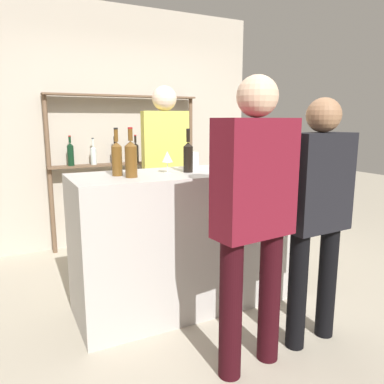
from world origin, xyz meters
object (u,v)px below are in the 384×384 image
object	(u,v)px
counter_bottle_1	(188,156)
counter_bottle_2	(131,158)
wine_glass	(167,157)
server_behind_counter	(165,162)
customer_center	(254,206)
customer_right	(318,205)
cork_jar	(192,161)
counter_bottle_0	(240,152)
counter_bottle_3	(117,158)

from	to	relation	value
counter_bottle_1	counter_bottle_2	xyz separation A→B (m)	(-0.47, -0.06, 0.01)
wine_glass	server_behind_counter	bearing A→B (deg)	68.28
wine_glass	customer_center	bearing A→B (deg)	-81.67
server_behind_counter	customer_right	bearing A→B (deg)	21.31
wine_glass	customer_right	bearing A→B (deg)	-52.71
counter_bottle_1	cork_jar	bearing A→B (deg)	52.28
server_behind_counter	customer_right	xyz separation A→B (m)	(0.35, -1.69, -0.13)
counter_bottle_2	server_behind_counter	size ratio (longest dim) A/B	0.19
customer_right	wine_glass	bearing A→B (deg)	34.30
server_behind_counter	counter_bottle_2	bearing A→B (deg)	-25.34
server_behind_counter	counter_bottle_0	bearing A→B (deg)	40.63
counter_bottle_2	wine_glass	xyz separation A→B (m)	(0.32, 0.10, -0.02)
customer_center	wine_glass	bearing A→B (deg)	2.55
customer_right	counter_bottle_1	bearing A→B (deg)	28.65
server_behind_counter	wine_glass	bearing A→B (deg)	-12.00
counter_bottle_3	wine_glass	bearing A→B (deg)	-3.63
counter_bottle_2	counter_bottle_1	bearing A→B (deg)	6.91
counter_bottle_3	wine_glass	distance (m)	0.38
counter_bottle_2	customer_center	distance (m)	0.96
counter_bottle_1	server_behind_counter	world-z (taller)	server_behind_counter
counter_bottle_2	counter_bottle_3	xyz separation A→B (m)	(-0.07, 0.12, -0.00)
counter_bottle_2	wine_glass	bearing A→B (deg)	17.50
counter_bottle_0	cork_jar	distance (m)	0.48
customer_center	cork_jar	bearing A→B (deg)	-12.79
counter_bottle_2	wine_glass	world-z (taller)	counter_bottle_2
counter_bottle_1	server_behind_counter	bearing A→B (deg)	78.81
counter_bottle_1	cork_jar	xyz separation A→B (m)	(0.11, 0.14, -0.05)
cork_jar	customer_center	xyz separation A→B (m)	(-0.13, -1.02, -0.15)
counter_bottle_3	server_behind_counter	bearing A→B (deg)	48.16
customer_center	customer_right	bearing A→B (deg)	-91.36
counter_bottle_2	server_behind_counter	world-z (taller)	server_behind_counter
counter_bottle_3	customer_right	world-z (taller)	customer_right
counter_bottle_1	customer_center	size ratio (longest dim) A/B	0.19
counter_bottle_0	counter_bottle_1	bearing A→B (deg)	-165.03
counter_bottle_3	wine_glass	xyz separation A→B (m)	(0.38, -0.02, -0.01)
counter_bottle_1	customer_right	distance (m)	1.02
counter_bottle_1	counter_bottle_3	bearing A→B (deg)	172.88
counter_bottle_2	wine_glass	size ratio (longest dim) A/B	2.12
cork_jar	wine_glass	bearing A→B (deg)	-160.16
counter_bottle_3	counter_bottle_1	bearing A→B (deg)	-7.12
customer_right	cork_jar	bearing A→B (deg)	19.86
counter_bottle_1	customer_right	size ratio (longest dim) A/B	0.20
cork_jar	customer_center	bearing A→B (deg)	-97.02
counter_bottle_2	customer_center	bearing A→B (deg)	-61.23
counter_bottle_3	customer_right	size ratio (longest dim) A/B	0.21
counter_bottle_0	customer_right	xyz separation A→B (m)	(-0.07, -0.99, -0.26)
cork_jar	customer_right	bearing A→B (deg)	-67.15
wine_glass	cork_jar	distance (m)	0.28
counter_bottle_1	customer_center	world-z (taller)	customer_center
counter_bottle_1	customer_right	xyz separation A→B (m)	(0.52, -0.84, -0.27)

